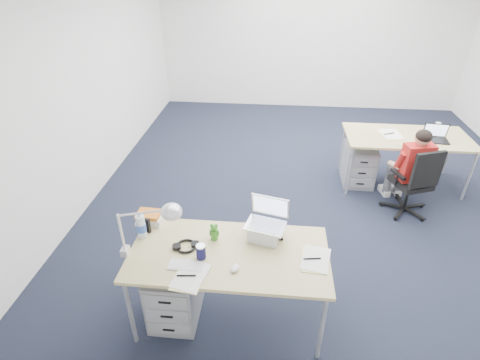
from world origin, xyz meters
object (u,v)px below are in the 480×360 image
office_chair (409,194)px  headphones (186,246)px  desk_near (229,257)px  far_cup (438,126)px  can_koozie (201,252)px  water_bottle (141,225)px  sunglasses (277,239)px  desk_lamp (141,229)px  computer_mouse (235,268)px  desk_far (407,139)px  drawer_pedestal_far (359,164)px  drawer_pedestal_near (175,292)px  bear_figurine (214,231)px  book_stack (149,218)px  silver_laptop (266,221)px  cordless_phone (148,226)px  wireless_keyboard (187,266)px  seated_person (408,168)px  dark_laptop (438,133)px

office_chair → headphones: 2.98m
desk_near → far_cup: 3.72m
office_chair → can_koozie: office_chair is taller
water_bottle → far_cup: 4.18m
sunglasses → desk_lamp: size_ratio=0.19×
computer_mouse → can_koozie: can_koozie is taller
desk_far → drawer_pedestal_far: bearing=-179.4°
drawer_pedestal_near → drawer_pedestal_far: (1.99, 2.51, 0.00)m
headphones → bear_figurine: 0.26m
drawer_pedestal_near → water_bottle: 0.66m
water_bottle → desk_near: bearing=-9.6°
desk_far → book_stack: bearing=-142.9°
bear_figurine → book_stack: bearing=147.7°
sunglasses → far_cup: 3.32m
silver_laptop → cordless_phone: (-1.00, -0.02, -0.10)m
office_chair → silver_laptop: silver_laptop is taller
desk_near → computer_mouse: (0.07, -0.19, 0.06)m
drawer_pedestal_near → wireless_keyboard: (0.17, -0.14, 0.46)m
seated_person → can_koozie: 2.98m
water_bottle → bear_figurine: size_ratio=1.55×
desk_near → sunglasses: size_ratio=15.89×
silver_laptop → bear_figurine: size_ratio=2.17×
silver_laptop → far_cup: 3.37m
silver_laptop → dark_laptop: silver_laptop is taller
headphones → can_koozie: bearing=-53.3°
wireless_keyboard → far_cup: (2.83, 2.91, 0.04)m
desk_far → drawer_pedestal_far: size_ratio=2.91×
desk_lamp → drawer_pedestal_far: bearing=72.5°
silver_laptop → water_bottle: (-1.03, -0.09, -0.05)m
computer_mouse → headphones: bearing=167.4°
seated_person → drawer_pedestal_far: 0.76m
drawer_pedestal_far → water_bottle: bearing=-134.1°
drawer_pedestal_near → wireless_keyboard: size_ratio=1.97×
can_koozie → cordless_phone: (-0.51, 0.27, 0.01)m
silver_laptop → cordless_phone: size_ratio=2.47×
wireless_keyboard → water_bottle: 0.56m
desk_near → drawer_pedestal_near: size_ratio=2.91×
desk_near → desk_far: same height
drawer_pedestal_near → bear_figurine: bear_figurine is taller
water_bottle → can_koozie: bearing=-20.9°
far_cup → dark_laptop: bearing=-110.8°
seated_person → can_koozie: seated_person is taller
book_stack → cordless_phone: (0.03, -0.14, 0.02)m
dark_laptop → far_cup: bearing=74.5°
seated_person → wireless_keyboard: 3.12m
desk_lamp → far_cup: 4.26m
desk_near → silver_laptop: silver_laptop is taller
drawer_pedestal_near → book_stack: bearing=126.4°
seated_person → computer_mouse: seated_person is taller
cordless_phone → desk_lamp: bearing=-55.0°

